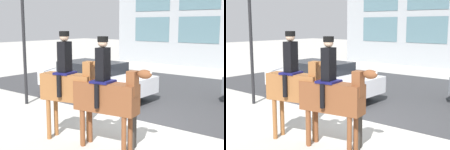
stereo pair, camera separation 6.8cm
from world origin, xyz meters
The scene contains 7 objects.
ground_plane centered at (0.00, 0.00, 0.00)m, with size 80.00×80.00×0.00m, color #B2AFA8.
road_surface centered at (0.00, 4.75, 0.00)m, with size 20.40×8.50×0.01m.
mounted_horse_lead centered at (-0.48, -1.91, 1.41)m, with size 1.77×0.74×2.69m.
mounted_horse_companion centered at (0.59, -1.74, 1.30)m, with size 1.94×0.67×2.59m.
pedestrian_bystander centered at (1.03, -1.38, 0.93)m, with size 0.79×0.65×1.59m.
street_car_near_lane centered at (-3.13, 1.96, 0.76)m, with size 4.71×1.95×1.40m.
traffic_light centered at (-4.33, -0.40, 2.99)m, with size 0.24×0.29×4.51m.
Camera 1 is at (4.97, -7.05, 2.85)m, focal length 50.00 mm.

